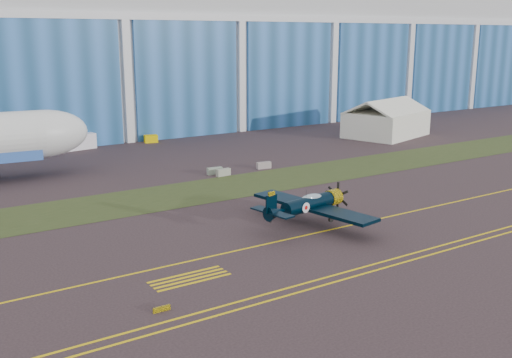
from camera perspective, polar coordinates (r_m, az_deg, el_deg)
ground at (r=60.79m, az=5.44°, el=-3.28°), size 260.00×260.00×0.00m
grass_median at (r=71.85m, az=-1.50°, el=-0.58°), size 260.00×10.00×0.02m
hangar at (r=122.76m, az=-16.13°, el=11.81°), size 220.00×45.70×30.00m
taxiway_centreline at (r=57.15m, az=8.56°, el=-4.47°), size 200.00×0.20×0.02m
edge_line_near at (r=50.87m, az=15.70°, el=-7.13°), size 80.00×0.20×0.02m
edge_line_far at (r=51.49m, az=14.86°, el=-6.82°), size 80.00×0.20×0.02m
hold_short_ladder at (r=45.15m, az=-6.34°, el=-9.37°), size 6.00×2.40×0.02m
guard_board_left at (r=40.31m, az=-8.97°, el=-12.12°), size 1.20×0.15×0.35m
warbird at (r=56.30m, az=5.01°, el=-2.39°), size 13.49×15.43×4.08m
tent at (r=109.07m, az=12.31°, el=5.74°), size 16.73×14.12×6.67m
shipping_container at (r=98.50m, az=-16.66°, el=3.42°), size 5.83×3.08×2.40m
tug at (r=102.17m, az=-9.98°, el=3.80°), size 2.39×1.76×1.26m
gse_box at (r=131.62m, az=13.15°, el=5.87°), size 2.74×1.49×1.64m
barrier_a at (r=77.56m, az=-3.95°, el=0.78°), size 2.05×0.78×0.90m
barrier_b at (r=76.62m, az=-3.13°, el=0.63°), size 2.06×0.86×0.90m
barrier_c at (r=80.71m, az=0.75°, el=1.31°), size 2.06×0.85×0.90m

